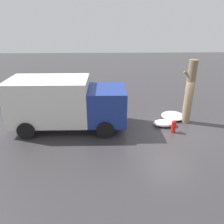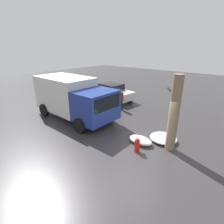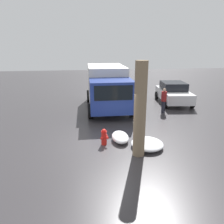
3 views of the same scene
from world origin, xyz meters
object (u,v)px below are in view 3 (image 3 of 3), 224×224
(delivery_truck, at_px, (107,86))
(pedestrian, at_px, (164,99))
(tree_trunk, at_px, (140,110))
(fire_hydrant, at_px, (104,137))
(parked_car, at_px, (173,93))

(delivery_truck, distance_m, pedestrian, 3.86)
(delivery_truck, xyz_separation_m, pedestrian, (-1.57, -3.46, -0.67))
(tree_trunk, bearing_deg, fire_hydrant, 48.96)
(fire_hydrant, distance_m, delivery_truck, 6.00)
(fire_hydrant, height_order, delivery_truck, delivery_truck)
(parked_car, bearing_deg, delivery_truck, 13.90)
(delivery_truck, relative_size, parked_car, 1.50)
(fire_hydrant, relative_size, tree_trunk, 0.20)
(tree_trunk, bearing_deg, delivery_truck, 3.71)
(delivery_truck, height_order, parked_car, delivery_truck)
(pedestrian, height_order, parked_car, pedestrian)
(delivery_truck, bearing_deg, fire_hydrant, 82.63)
(fire_hydrant, height_order, parked_car, parked_car)
(fire_hydrant, distance_m, tree_trunk, 2.24)
(pedestrian, bearing_deg, delivery_truck, -138.79)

